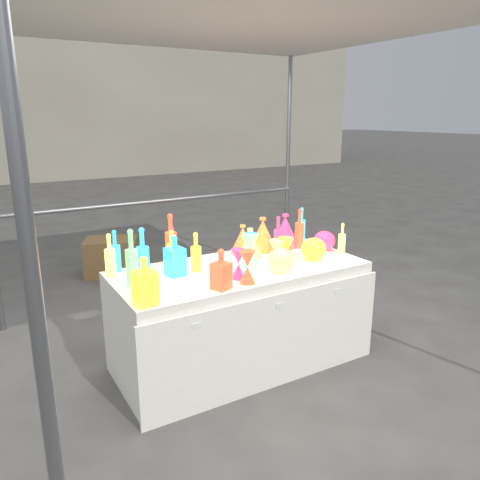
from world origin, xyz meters
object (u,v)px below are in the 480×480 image
bottle_0 (172,249)px  lampshade_0 (243,239)px  hourglass_0 (247,267)px  display_table (241,316)px  decanter_0 (145,281)px  cardboard_box_closed (112,257)px  globe_0 (314,250)px

bottle_0 → lampshade_0: bottle_0 is taller
bottle_0 → hourglass_0: bottle_0 is taller
display_table → decanter_0: size_ratio=6.36×
display_table → lampshade_0: (0.19, 0.29, 0.49)m
cardboard_box_closed → lampshade_0: (0.46, -2.19, 0.65)m
bottle_0 → hourglass_0: size_ratio=1.27×
bottle_0 → globe_0: bearing=-19.8°
bottle_0 → decanter_0: bearing=-125.7°
globe_0 → hourglass_0: bearing=-165.5°
globe_0 → lampshade_0: lampshade_0 is taller
cardboard_box_closed → bottle_0: bearing=-72.0°
display_table → globe_0: bearing=-11.8°
cardboard_box_closed → decanter_0: 2.92m
cardboard_box_closed → hourglass_0: hourglass_0 is taller
cardboard_box_closed → hourglass_0: 2.86m
decanter_0 → hourglass_0: decanter_0 is taller
bottle_0 → globe_0: size_ratio=1.49×
cardboard_box_closed → globe_0: 2.80m
display_table → cardboard_box_closed: 2.50m
hourglass_0 → decanter_0: bearing=-179.5°
hourglass_0 → globe_0: hourglass_0 is taller
globe_0 → decanter_0: bearing=-172.4°
decanter_0 → lampshade_0: 1.16m
cardboard_box_closed → decanter_0: size_ratio=2.02×
bottle_0 → decanter_0: (-0.39, -0.54, 0.01)m
cardboard_box_closed → lampshade_0: size_ratio=2.53×
bottle_0 → globe_0: bottle_0 is taller
cardboard_box_closed → lampshade_0: 2.33m
display_table → lampshade_0: size_ratio=7.98×
display_table → hourglass_0: hourglass_0 is taller
bottle_0 → lampshade_0: (0.61, 0.05, -0.02)m
decanter_0 → bottle_0: bearing=50.1°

